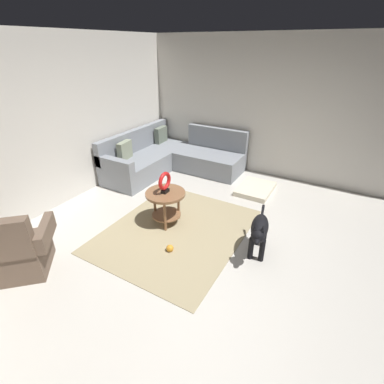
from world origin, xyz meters
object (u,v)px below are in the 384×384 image
armchair (17,251)px  dog_bed_mat (255,189)px  side_table (166,199)px  dog (259,231)px  dog_toy_ball (170,248)px  torus_sculpture (165,182)px  sectional_couch (171,158)px

armchair → dog_bed_mat: armchair is taller
armchair → side_table: (1.77, -0.92, 0.09)m
dog → dog_bed_mat: bearing=-82.9°
dog_toy_ball → torus_sculpture: bearing=38.0°
torus_sculpture → dog_bed_mat: (1.72, -0.87, -0.67)m
armchair → torus_sculpture: armchair is taller
sectional_couch → dog: bearing=-124.4°
sectional_couch → torus_sculpture: sectional_couch is taller
side_table → torus_sculpture: bearing=-99.5°
armchair → side_table: armchair is taller
torus_sculpture → armchair: bearing=152.4°
side_table → dog: (-0.01, -1.46, -0.04)m
armchair → side_table: 2.00m
sectional_couch → side_table: (-1.73, -1.07, 0.13)m
dog → dog_toy_ball: 1.21m
armchair → torus_sculpture: bearing=19.4°
dog_bed_mat → dog: size_ratio=0.95×
armchair → dog_bed_mat: 3.94m
dog_bed_mat → armchair: bearing=152.8°
sectional_couch → armchair: (-3.50, -0.15, 0.03)m
armchair → dog_toy_ball: armchair is taller
side_table → dog_bed_mat: size_ratio=0.75×
sectional_couch → side_table: 2.04m
torus_sculpture → dog_toy_ball: bearing=-142.0°
sectional_couch → side_table: sectional_couch is taller
side_table → dog_toy_ball: bearing=-142.0°
torus_sculpture → dog_bed_mat: torus_sculpture is taller
dog_bed_mat → dog_toy_ball: dog_toy_ball is taller
dog_toy_ball → side_table: bearing=38.0°
dog_bed_mat → sectional_couch: bearing=89.8°
sectional_couch → dog_toy_ball: bearing=-146.6°
armchair → side_table: size_ratio=1.66×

